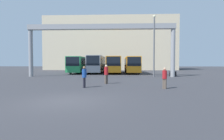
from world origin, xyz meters
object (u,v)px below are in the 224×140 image
Objects in this scene: bus_slot_0 at (80,64)px; lamp_post at (154,44)px; pedestrian_mid_left at (165,78)px; tire_stack at (173,74)px; pedestrian_mid_right at (84,76)px; bus_slot_3 at (132,64)px; pedestrian_near_left at (106,74)px; bus_slot_2 at (114,64)px; bus_slot_1 at (97,63)px.

lamp_post reaches higher than bus_slot_0.
pedestrian_mid_left is 13.88m from tire_stack.
lamp_post is (7.49, 10.90, 3.73)m from pedestrian_mid_right.
pedestrian_near_left is (-3.60, -17.87, -0.83)m from bus_slot_3.
bus_slot_2 is (6.72, -0.04, 0.02)m from bus_slot_0.
pedestrian_mid_left is at bearing -78.63° from pedestrian_near_left.
pedestrian_near_left is at bearing -90.76° from bus_slot_2.
bus_slot_3 is 6.59× the size of pedestrian_mid_right.
bus_slot_3 is 6.21× the size of pedestrian_near_left.
lamp_post is (9.09, -9.55, 2.73)m from bus_slot_1.
bus_slot_0 is 19.43m from pedestrian_near_left.
bus_slot_1 reaches higher than bus_slot_3.
bus_slot_0 is 7.48× the size of pedestrian_mid_left.
pedestrian_mid_right is at bearing -124.50° from lamp_post.
pedestrian_mid_right is at bearing -129.93° from tire_stack.
bus_slot_1 is 18.17m from pedestrian_near_left.
bus_slot_2 is 21.66m from pedestrian_mid_left.
tire_stack is at bearing 29.96° from lamp_post.
tire_stack is (10.65, 12.72, -0.52)m from pedestrian_mid_right.
bus_slot_2 is 12.12m from tire_stack.
tire_stack is at bearing -54.40° from bus_slot_3.
bus_slot_3 reaches higher than tire_stack.
pedestrian_mid_right is at bearing -94.83° from bus_slot_2.
lamp_post is (5.73, -9.93, 2.82)m from bus_slot_2.
bus_slot_2 is 6.66× the size of pedestrian_near_left.
pedestrian_mid_left is at bearing -62.59° from bus_slot_0.
bus_slot_2 is at bearing 120.00° from lamp_post.
pedestrian_near_left is at bearing -101.39° from bus_slot_3.
bus_slot_2 is at bearing -0.30° from bus_slot_0.
bus_slot_3 is 10.24m from lamp_post.
bus_slot_0 is 6.72m from bus_slot_2.
bus_slot_2 reaches higher than bus_slot_3.
lamp_post reaches higher than bus_slot_2.
bus_slot_2 reaches higher than bus_slot_0.
bus_slot_1 is at bearing 176.99° from pedestrian_mid_right.
pedestrian_mid_right is 0.20× the size of lamp_post.
bus_slot_3 is 21.09m from pedestrian_mid_right.
bus_slot_3 is (10.07, -0.43, -0.01)m from bus_slot_0.
bus_slot_3 is at bearing 32.93° from pedestrian_near_left.
pedestrian_near_left is at bearing -70.52° from bus_slot_0.
bus_slot_1 is 1.00× the size of bus_slot_3.
bus_slot_1 is 22.21m from pedestrian_mid_left.
lamp_post is (5.98, 8.33, 3.68)m from pedestrian_near_left.
bus_slot_2 is at bearing 167.70° from pedestrian_mid_right.
pedestrian_mid_right is 6.07m from pedestrian_mid_left.
bus_slot_1 reaches higher than bus_slot_0.
bus_slot_2 is 18.29m from pedestrian_near_left.
bus_slot_0 is at bearing 179.70° from bus_slot_2.
bus_slot_0 is at bearing 172.84° from bus_slot_1.
tire_stack is at bearing -32.26° from bus_slot_1.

